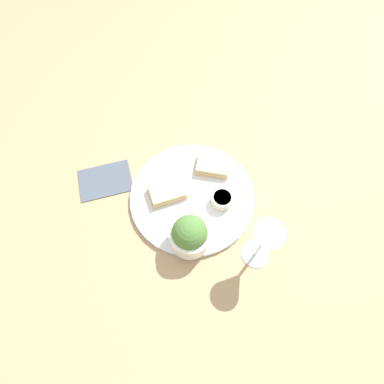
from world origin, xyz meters
The scene contains 8 objects.
ground_plane centered at (0.00, 0.00, 0.00)m, with size 4.00×4.00×0.00m, color tan.
dinner_plate centered at (0.00, 0.00, 0.01)m, with size 0.35×0.35×0.01m.
salad_bowl centered at (0.02, -0.13, 0.06)m, with size 0.11×0.11×0.10m.
sauce_ramekin centered at (0.09, -0.01, 0.03)m, with size 0.06×0.06×0.03m.
cheese_toast_near centered at (-0.07, -0.01, 0.03)m, with size 0.12×0.11×0.03m.
cheese_toast_far centered at (0.04, 0.10, 0.03)m, with size 0.10×0.07×0.03m.
wine_glass centered at (0.19, -0.13, 0.12)m, with size 0.07×0.07×0.17m.
napkin centered at (-0.26, 0.01, 0.00)m, with size 0.19×0.17×0.01m.
Camera 1 is at (0.07, -0.38, 0.77)m, focal length 28.00 mm.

